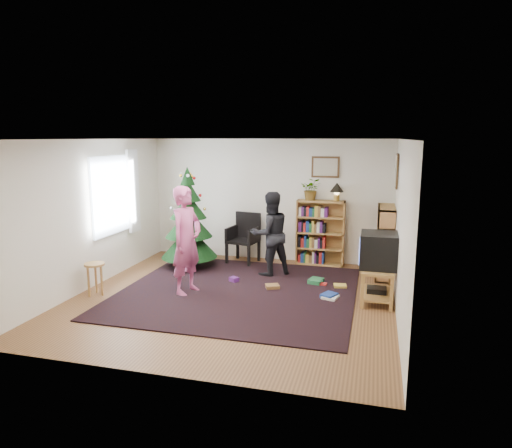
% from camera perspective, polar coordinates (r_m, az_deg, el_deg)
% --- Properties ---
extents(floor, '(5.00, 5.00, 0.00)m').
position_cam_1_polar(floor, '(7.40, -2.91, -9.20)').
color(floor, brown).
rests_on(floor, ground).
extents(ceiling, '(5.00, 5.00, 0.00)m').
position_cam_1_polar(ceiling, '(6.95, -3.11, 10.54)').
color(ceiling, white).
rests_on(ceiling, wall_back).
extents(wall_back, '(5.00, 0.02, 2.50)m').
position_cam_1_polar(wall_back, '(9.45, 1.62, 3.02)').
color(wall_back, silver).
rests_on(wall_back, floor).
extents(wall_front, '(5.00, 0.02, 2.50)m').
position_cam_1_polar(wall_front, '(4.81, -12.14, -4.87)').
color(wall_front, silver).
rests_on(wall_front, floor).
extents(wall_left, '(0.02, 5.00, 2.50)m').
position_cam_1_polar(wall_left, '(8.18, -19.93, 1.15)').
color(wall_left, silver).
rests_on(wall_left, floor).
extents(wall_right, '(0.02, 5.00, 2.50)m').
position_cam_1_polar(wall_right, '(6.75, 17.64, -0.64)').
color(wall_right, silver).
rests_on(wall_right, floor).
extents(rug, '(3.80, 3.60, 0.02)m').
position_cam_1_polar(rug, '(7.67, -2.22, -8.40)').
color(rug, black).
rests_on(rug, floor).
extents(window_pane, '(0.04, 1.20, 1.40)m').
position_cam_1_polar(window_pane, '(8.62, -17.62, 3.43)').
color(window_pane, silver).
rests_on(window_pane, wall_left).
extents(curtain, '(0.06, 0.35, 1.60)m').
position_cam_1_polar(curtain, '(9.20, -15.09, 4.00)').
color(curtain, white).
rests_on(curtain, wall_left).
extents(picture_back, '(0.55, 0.03, 0.42)m').
position_cam_1_polar(picture_back, '(9.17, 8.68, 7.05)').
color(picture_back, '#4C3319').
rests_on(picture_back, wall_back).
extents(picture_right, '(0.03, 0.50, 0.60)m').
position_cam_1_polar(picture_right, '(8.40, 17.21, 6.36)').
color(picture_right, '#4C3319').
rests_on(picture_right, wall_right).
extents(christmas_tree, '(1.09, 1.09, 1.98)m').
position_cam_1_polar(christmas_tree, '(8.97, -8.40, -0.27)').
color(christmas_tree, '#3F2816').
rests_on(christmas_tree, rug).
extents(bookshelf_back, '(0.95, 0.30, 1.30)m').
position_cam_1_polar(bookshelf_back, '(9.21, 8.04, -0.99)').
color(bookshelf_back, '#A76B3B').
rests_on(bookshelf_back, floor).
extents(bookshelf_right, '(0.30, 0.95, 1.30)m').
position_cam_1_polar(bookshelf_right, '(8.67, 15.82, -2.04)').
color(bookshelf_right, '#A76B3B').
rests_on(bookshelf_right, floor).
extents(tv_stand, '(0.48, 0.86, 0.55)m').
position_cam_1_polar(tv_stand, '(7.42, 14.90, -6.88)').
color(tv_stand, '#A76B3B').
rests_on(tv_stand, floor).
extents(crt_tv, '(0.57, 0.61, 0.53)m').
position_cam_1_polar(crt_tv, '(7.29, 15.06, -3.18)').
color(crt_tv, black).
rests_on(crt_tv, tv_stand).
extents(armchair, '(0.64, 0.64, 1.01)m').
position_cam_1_polar(armchair, '(9.36, -1.46, -1.44)').
color(armchair, black).
rests_on(armchair, rug).
extents(stool, '(0.32, 0.32, 0.53)m').
position_cam_1_polar(stool, '(7.85, -19.51, -5.49)').
color(stool, '#A76B3B').
rests_on(stool, floor).
extents(person_standing, '(0.57, 0.73, 1.77)m').
position_cam_1_polar(person_standing, '(7.47, -8.68, -2.06)').
color(person_standing, '#B04676').
rests_on(person_standing, rug).
extents(person_by_chair, '(0.96, 0.93, 1.56)m').
position_cam_1_polar(person_by_chair, '(8.39, 1.80, -1.24)').
color(person_by_chair, black).
rests_on(person_by_chair, rug).
extents(potted_plant, '(0.41, 0.36, 0.44)m').
position_cam_1_polar(potted_plant, '(9.10, 6.93, 4.34)').
color(potted_plant, gray).
rests_on(potted_plant, bookshelf_back).
extents(table_lamp, '(0.27, 0.27, 0.36)m').
position_cam_1_polar(table_lamp, '(9.04, 10.08, 4.37)').
color(table_lamp, '#A57F33').
rests_on(table_lamp, bookshelf_back).
extents(floor_clutter, '(2.04, 0.92, 0.08)m').
position_cam_1_polar(floor_clutter, '(7.82, 6.21, -7.84)').
color(floor_clutter, '#A51E19').
rests_on(floor_clutter, rug).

